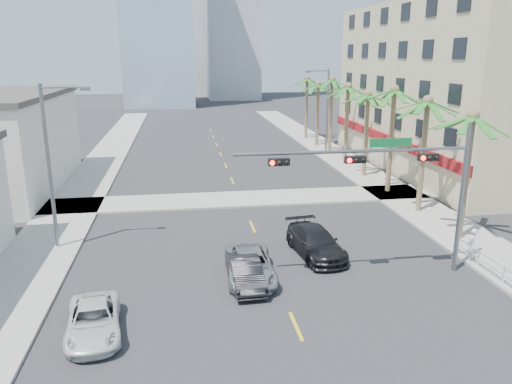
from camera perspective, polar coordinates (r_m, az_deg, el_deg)
sidewalk_right at (r=38.38m, az=16.71°, el=-0.86°), size 4.00×120.00×0.15m
sidewalk_left at (r=35.63m, az=-20.88°, el=-2.47°), size 4.00×120.00×0.15m
sidewalk_cross at (r=36.93m, az=-1.75°, el=-0.82°), size 80.00×4.00×0.15m
building_right at (r=50.63m, az=22.98°, el=10.94°), size 15.25×28.00×15.00m
tower_far_center at (r=138.62m, az=-8.65°, el=19.64°), size 16.00×16.00×42.00m
traffic_signal_mast at (r=24.01m, az=16.23°, el=1.96°), size 11.12×0.54×7.20m
palm_tree_0 at (r=29.95m, az=23.53°, el=7.80°), size 4.80×4.80×7.80m
palm_tree_1 at (r=34.41m, az=19.03°, el=9.65°), size 4.80×4.80×8.16m
palm_tree_2 at (r=39.06m, az=15.55°, el=11.02°), size 4.80×4.80×8.52m
palm_tree_3 at (r=43.90m, az=12.72°, el=10.72°), size 4.80×4.80×7.80m
palm_tree_4 at (r=48.75m, az=10.51°, el=11.67°), size 4.80×4.80×8.16m
palm_tree_5 at (r=53.66m, az=8.70°, el=12.44°), size 4.80×4.80×8.52m
palm_tree_6 at (r=58.68m, az=7.15°, el=12.06°), size 4.80×4.80×7.80m
palm_tree_7 at (r=63.68m, az=5.87°, el=12.66°), size 4.80×4.80×8.16m
streetlight_left at (r=28.54m, az=-22.26°, el=3.48°), size 2.55×0.25×9.00m
streetlight_right at (r=53.69m, az=7.96°, el=9.56°), size 2.55×0.25×9.00m
guardrail at (r=25.97m, az=26.50°, el=-8.29°), size 0.08×8.08×1.00m
car_parked_far at (r=20.62m, az=-18.07°, el=-13.81°), size 2.46×4.47×1.18m
car_lane_left at (r=23.44m, az=-1.21°, el=-9.15°), size 1.54×4.02×1.31m
car_lane_center at (r=24.09m, az=-0.70°, el=-8.42°), size 2.38×4.86×1.33m
car_lane_right at (r=26.95m, az=6.82°, el=-5.71°), size 2.64×5.27×1.47m
pedestrian at (r=27.93m, az=23.43°, el=-5.55°), size 0.75×0.71×1.73m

